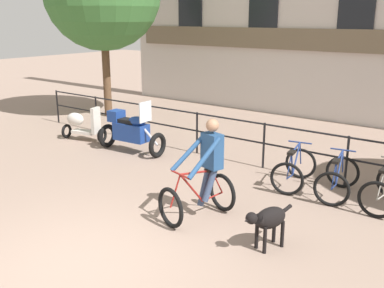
{
  "coord_description": "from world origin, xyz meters",
  "views": [
    {
      "loc": [
        4.6,
        -3.48,
        3.32
      ],
      "look_at": [
        -0.24,
        2.86,
        1.05
      ],
      "focal_mm": 42.0,
      "sensor_mm": 36.0,
      "label": 1
    }
  ],
  "objects": [
    {
      "name": "parked_scooter",
      "position": [
        -5.14,
        4.27,
        0.46
      ],
      "size": [
        1.34,
        0.69,
        0.96
      ],
      "rotation": [
        0.0,
        0.0,
        1.81
      ],
      "color": "black",
      "rests_on": "ground_plane"
    },
    {
      "name": "parked_motorcycle",
      "position": [
        -3.26,
        4.27,
        0.56
      ],
      "size": [
        1.81,
        0.75,
        1.35
      ],
      "rotation": [
        0.0,
        0.0,
        1.65
      ],
      "color": "black",
      "rests_on": "ground_plane"
    },
    {
      "name": "canal_railing",
      "position": [
        -0.0,
        5.2,
        0.71
      ],
      "size": [
        15.05,
        0.05,
        1.05
      ],
      "color": "black",
      "rests_on": "ground_plane"
    },
    {
      "name": "cyclist_with_bike",
      "position": [
        0.44,
        2.29,
        0.76
      ],
      "size": [
        0.97,
        1.31,
        1.7
      ],
      "rotation": [
        0.0,
        0.0,
        -0.28
      ],
      "color": "black",
      "rests_on": "ground_plane"
    },
    {
      "name": "ground_plane",
      "position": [
        0.0,
        0.0,
        0.0
      ],
      "size": [
        60.0,
        60.0,
        0.0
      ],
      "primitive_type": "plane",
      "color": "gray"
    },
    {
      "name": "dog",
      "position": [
        1.84,
        1.96,
        0.47
      ],
      "size": [
        0.44,
        0.89,
        0.66
      ],
      "rotation": [
        0.0,
        0.0,
        -0.34
      ],
      "color": "black",
      "rests_on": "ground_plane"
    },
    {
      "name": "parked_bicycle_near_lamp",
      "position": [
        1.05,
        4.54,
        0.36
      ],
      "size": [
        0.84,
        1.21,
        0.86
      ],
      "rotation": [
        0.0,
        0.0,
        3.32
      ],
      "color": "black",
      "rests_on": "ground_plane"
    },
    {
      "name": "parked_bicycle_mid_left",
      "position": [
        1.94,
        4.54,
        0.36
      ],
      "size": [
        0.83,
        1.2,
        0.86
      ],
      "rotation": [
        0.0,
        0.0,
        3.3
      ],
      "color": "black",
      "rests_on": "ground_plane"
    }
  ]
}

